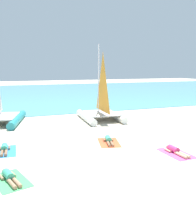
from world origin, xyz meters
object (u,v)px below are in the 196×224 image
object	(u,v)px
towel_leftmost	(4,151)
sailboat_white	(101,109)
sunbather_leftmost	(4,149)
towel_center_left	(10,181)
sunbather_center_left	(10,177)
sunbather_rightmost	(175,150)
towel_rightmost	(176,153)
sunbather_center_right	(109,140)
towel_center_right	(109,143)

from	to	relation	value
towel_leftmost	sailboat_white	bearing A→B (deg)	36.51
sunbather_leftmost	towel_center_left	bearing A→B (deg)	-84.47
towel_leftmost	sunbather_leftmost	xyz separation A→B (m)	(0.00, 0.07, 0.13)
sailboat_white	sunbather_leftmost	size ratio (longest dim) A/B	3.77
towel_center_left	sunbather_center_left	size ratio (longest dim) A/B	1.23
sunbather_leftmost	sailboat_white	bearing A→B (deg)	39.38
sunbather_rightmost	sunbather_leftmost	bearing A→B (deg)	156.26
towel_leftmost	sunbather_center_left	bearing A→B (deg)	-87.81
towel_center_left	sunbather_rightmost	bearing A→B (deg)	2.36
towel_rightmost	sunbather_rightmost	distance (m)	0.14
towel_center_left	sunbather_rightmost	size ratio (longest dim) A/B	1.22
sailboat_white	sunbather_center_right	xyz separation A→B (m)	(-1.85, -5.83, -0.75)
towel_center_right	towel_center_left	bearing A→B (deg)	-150.08
sunbather_rightmost	towel_center_right	bearing A→B (deg)	129.78
sunbather_leftmost	towel_center_left	size ratio (longest dim) A/B	0.82
sailboat_white	sunbather_center_right	size ratio (longest dim) A/B	3.80
sunbather_leftmost	towel_center_left	distance (m)	3.61
towel_center_right	towel_leftmost	bearing A→B (deg)	174.76
towel_leftmost	sunbather_center_right	size ratio (longest dim) A/B	1.22
sunbather_center_right	towel_rightmost	world-z (taller)	sunbather_center_right
towel_leftmost	towel_center_right	xyz separation A→B (m)	(5.43, -0.50, 0.00)
sunbather_center_right	sunbather_rightmost	distance (m)	3.62
towel_center_left	towel_center_right	bearing A→B (deg)	29.92
sailboat_white	towel_leftmost	xyz separation A→B (m)	(-7.30, -5.40, -0.87)
sunbather_leftmost	sunbather_center_right	size ratio (longest dim) A/B	1.01
towel_leftmost	towel_rightmost	xyz separation A→B (m)	(7.76, -3.29, 0.00)
towel_leftmost	towel_center_right	world-z (taller)	same
towel_rightmost	sunbather_rightmost	xyz separation A→B (m)	(-0.00, 0.07, 0.13)
sunbather_leftmost	sunbather_center_right	bearing A→B (deg)	-2.05
sailboat_white	sunbather_leftmost	xyz separation A→B (m)	(-7.29, -5.33, -0.75)
towel_leftmost	towel_rightmost	size ratio (longest dim) A/B	1.00
sunbather_center_left	towel_center_left	bearing A→B (deg)	-90.00
sunbather_center_right	towel_rightmost	xyz separation A→B (m)	(2.31, -2.86, -0.13)
sailboat_white	sunbather_center_left	xyz separation A→B (m)	(-7.16, -8.87, -0.75)
sunbather_center_right	towel_center_right	bearing A→B (deg)	-90.00
sunbather_center_left	towel_center_right	xyz separation A→B (m)	(5.30, 2.98, -0.13)
towel_center_right	sunbather_center_right	size ratio (longest dim) A/B	1.22
towel_center_left	sailboat_white	bearing A→B (deg)	51.36
sunbather_center_right	sunbather_rightmost	xyz separation A→B (m)	(2.31, -2.79, 0.00)
sunbather_leftmost	sunbather_rightmost	bearing A→B (deg)	-19.78
sunbather_leftmost	towel_center_left	world-z (taller)	sunbather_leftmost
towel_center_left	towel_center_right	size ratio (longest dim) A/B	1.00
towel_leftmost	towel_center_left	size ratio (longest dim) A/B	1.00
sunbather_center_left	towel_center_right	bearing A→B (deg)	13.65
sunbather_leftmost	towel_center_right	world-z (taller)	sunbather_leftmost
towel_leftmost	sunbather_rightmost	size ratio (longest dim) A/B	1.22
towel_leftmost	sunbather_center_right	distance (m)	5.47
towel_center_right	sunbather_center_right	xyz separation A→B (m)	(0.02, 0.06, 0.13)
towel_center_left	sunbather_rightmost	world-z (taller)	sunbather_rightmost
sailboat_white	towel_leftmost	distance (m)	9.12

